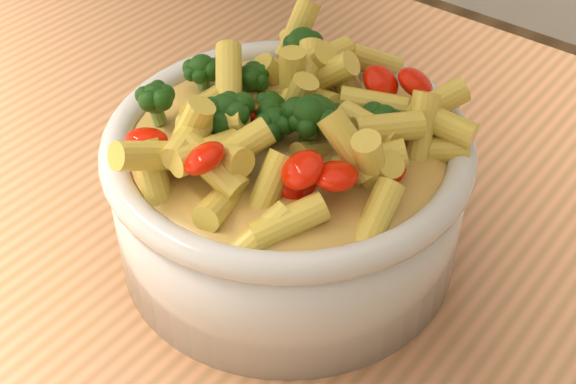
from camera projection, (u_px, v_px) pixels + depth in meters
The scene contains 3 objects.
table at pixel (203, 327), 0.64m from camera, with size 1.20×0.80×0.90m.
serving_bowl at pixel (288, 191), 0.53m from camera, with size 0.24×0.24×0.10m.
pasta_salad at pixel (288, 113), 0.49m from camera, with size 0.19×0.19×0.04m.
Camera 1 is at (0.31, -0.28, 1.30)m, focal length 50.00 mm.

